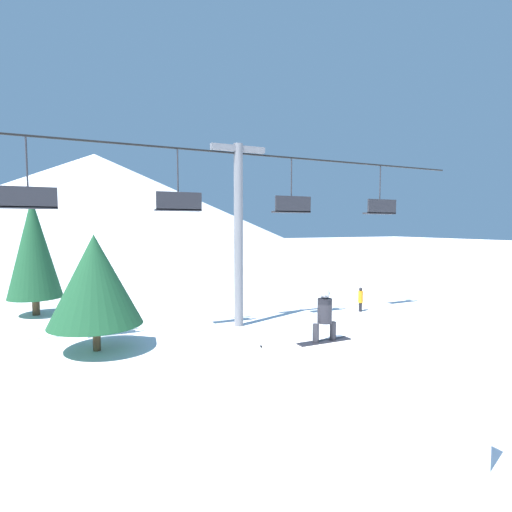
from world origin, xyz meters
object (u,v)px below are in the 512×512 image
Objects in this scene: snow_ramp at (360,400)px; pine_tree_near at (95,280)px; snowboarder at (325,315)px; distant_skier at (360,298)px.

pine_tree_near reaches higher than snow_ramp.
snowboarder is at bearing 84.36° from snow_ramp.
pine_tree_near is 3.28× the size of distant_skier.
pine_tree_near is at bearing -175.15° from distant_skier.
distant_skier is (7.84, 8.01, -1.56)m from snowboarder.
snowboarder is 1.13× the size of distant_skier.
snowboarder reaches higher than snow_ramp.
snow_ramp is 12.38m from distant_skier.
pine_tree_near is at bearing 123.43° from snowboarder.
snow_ramp is 9.66m from pine_tree_near.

